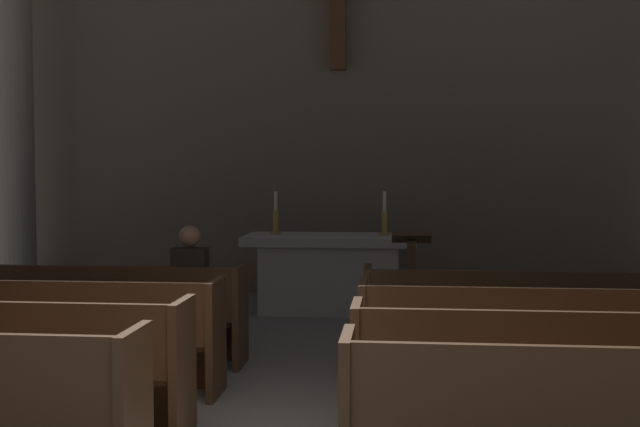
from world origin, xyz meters
TOP-DOWN VIEW (x-y plane):
  - pew_left_row_3 at (-2.05, 1.92)m, footprint 2.98×0.50m
  - pew_left_row_4 at (-2.05, 2.90)m, footprint 2.98×0.50m
  - pew_right_row_2 at (2.05, 0.94)m, footprint 2.98×0.50m
  - pew_right_row_3 at (2.05, 1.92)m, footprint 2.98×0.50m
  - pew_right_row_4 at (2.05, 2.90)m, footprint 2.98×0.50m
  - column_left_third at (-4.44, 6.15)m, footprint 0.87×0.87m
  - altar at (0.00, 5.76)m, footprint 2.20×0.90m
  - candlestick_left at (-0.70, 5.76)m, footprint 0.16×0.16m
  - candlestick_right at (0.70, 5.76)m, footprint 0.16×0.16m
  - apse_with_cross at (0.00, 7.38)m, footprint 9.81×0.47m
  - lectern at (1.02, 4.56)m, footprint 0.44×0.36m
  - lone_worshipper at (-1.05, 2.94)m, footprint 0.32×0.43m

SIDE VIEW (x-z plane):
  - pew_left_row_3 at x=-2.05m, z-range 0.00..0.95m
  - pew_left_row_4 at x=-2.05m, z-range 0.00..0.95m
  - pew_right_row_2 at x=2.05m, z-range 0.00..0.95m
  - pew_right_row_3 at x=2.05m, z-range 0.00..0.95m
  - pew_right_row_4 at x=2.05m, z-range 0.00..0.95m
  - altar at x=0.00m, z-range 0.03..1.04m
  - lectern at x=1.02m, z-range -0.03..1.13m
  - lone_worshipper at x=-1.05m, z-range 0.03..1.35m
  - candlestick_left at x=-0.70m, z-range 0.90..1.46m
  - candlestick_right at x=0.70m, z-range 0.90..1.46m
  - column_left_third at x=-4.44m, z-range -0.09..6.72m
  - apse_with_cross at x=0.00m, z-range 0.00..7.66m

